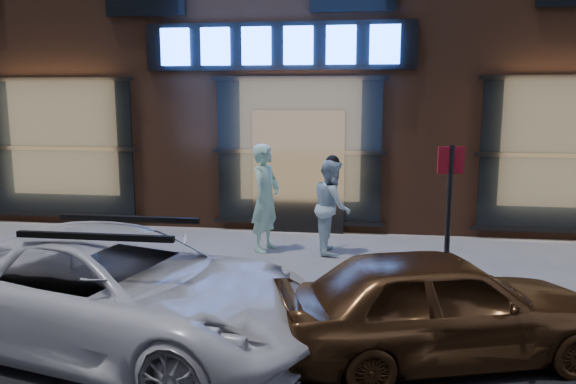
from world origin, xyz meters
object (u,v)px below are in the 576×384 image
object	(u,v)px
man_bowtie	(265,198)
white_suv	(116,290)
man_cap	(332,206)
gold_sedan	(440,305)
sign_post	(449,212)

from	to	relation	value
man_bowtie	white_suv	xyz separation A→B (m)	(-0.86, -4.02, -0.29)
white_suv	man_bowtie	bearing A→B (deg)	0.53
man_cap	gold_sedan	world-z (taller)	man_cap
man_cap	sign_post	world-z (taller)	sign_post
man_cap	white_suv	distance (m)	4.53
man_bowtie	gold_sedan	world-z (taller)	man_bowtie
gold_sedan	sign_post	world-z (taller)	sign_post
white_suv	gold_sedan	xyz separation A→B (m)	(3.36, 0.22, -0.06)
gold_sedan	sign_post	distance (m)	1.57
man_bowtie	gold_sedan	distance (m)	4.57
white_suv	sign_post	bearing A→B (deg)	-53.21
white_suv	sign_post	world-z (taller)	sign_post
man_cap	white_suv	xyz separation A→B (m)	(-2.01, -4.06, -0.17)
white_suv	sign_post	xyz separation A→B (m)	(3.59, 1.61, 0.62)
man_bowtie	sign_post	bearing A→B (deg)	-113.64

